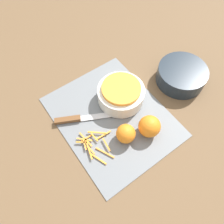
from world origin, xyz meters
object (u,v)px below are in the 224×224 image
object	(u,v)px
bowl_speckled	(121,94)
bowl_dark	(181,75)
orange_right	(126,134)
knife	(76,119)
orange_left	(149,126)

from	to	relation	value
bowl_speckled	bowl_dark	world-z (taller)	bowl_speckled
orange_right	knife	bearing A→B (deg)	-147.69
orange_right	orange_left	bearing A→B (deg)	71.30
bowl_dark	bowl_speckled	bearing A→B (deg)	-104.47
bowl_dark	orange_right	size ratio (longest dim) A/B	2.90
bowl_dark	orange_right	xyz separation A→B (m)	(0.07, -0.34, 0.01)
orange_left	orange_right	distance (m)	0.09
knife	orange_left	world-z (taller)	orange_left
bowl_dark	knife	size ratio (longest dim) A/B	0.87
orange_left	bowl_dark	bearing A→B (deg)	111.57
bowl_dark	knife	bearing A→B (deg)	-101.32
bowl_dark	orange_right	distance (m)	0.35
bowl_speckled	bowl_dark	xyz separation A→B (m)	(0.07, 0.25, -0.01)
knife	bowl_speckled	bearing A→B (deg)	19.68
bowl_dark	orange_left	world-z (taller)	orange_left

